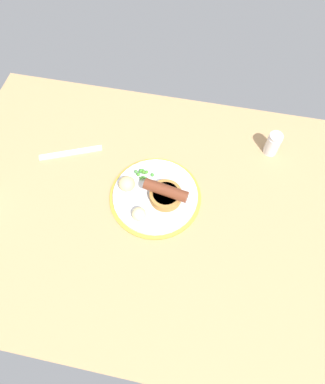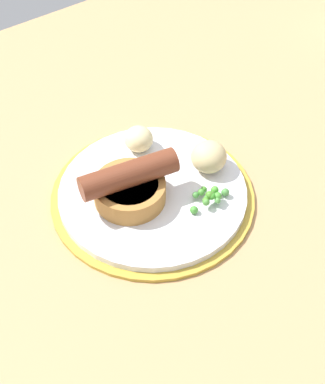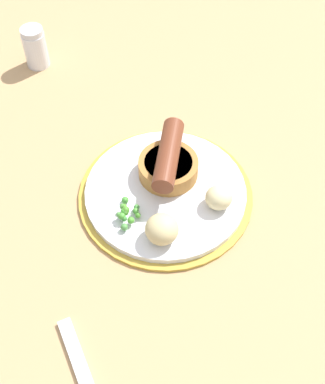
# 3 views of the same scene
# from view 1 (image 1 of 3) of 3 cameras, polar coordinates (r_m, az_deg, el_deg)

# --- Properties ---
(dining_table) EXTENTS (1.10, 0.80, 0.03)m
(dining_table) POSITION_cam_1_polar(r_m,az_deg,el_deg) (0.92, -3.26, -2.81)
(dining_table) COLOR tan
(dining_table) RESTS_ON ground
(dinner_plate) EXTENTS (0.25, 0.25, 0.01)m
(dinner_plate) POSITION_cam_1_polar(r_m,az_deg,el_deg) (0.92, -1.21, -0.69)
(dinner_plate) COLOR #B79333
(dinner_plate) RESTS_ON dining_table
(sausage_pudding) EXTENTS (0.12, 0.08, 0.06)m
(sausage_pudding) POSITION_cam_1_polar(r_m,az_deg,el_deg) (0.88, 0.54, -0.30)
(sausage_pudding) COLOR #AD7538
(sausage_pudding) RESTS_ON dinner_plate
(pea_pile) EXTENTS (0.06, 0.03, 0.02)m
(pea_pile) POSITION_cam_1_polar(r_m,az_deg,el_deg) (0.93, -3.24, 3.17)
(pea_pile) COLOR #408428
(pea_pile) RESTS_ON dinner_plate
(potato_chunk_0) EXTENTS (0.05, 0.05, 0.04)m
(potato_chunk_0) POSITION_cam_1_polar(r_m,az_deg,el_deg) (0.91, -5.98, 1.37)
(potato_chunk_0) COLOR #CCB77F
(potato_chunk_0) RESTS_ON dinner_plate
(potato_chunk_2) EXTENTS (0.04, 0.04, 0.03)m
(potato_chunk_2) POSITION_cam_1_polar(r_m,az_deg,el_deg) (0.87, -4.13, -3.64)
(potato_chunk_2) COLOR beige
(potato_chunk_2) RESTS_ON dinner_plate
(fork) EXTENTS (0.17, 0.09, 0.01)m
(fork) POSITION_cam_1_polar(r_m,az_deg,el_deg) (1.03, -15.04, 6.34)
(fork) COLOR silver
(fork) RESTS_ON dining_table
(salt_shaker) EXTENTS (0.04, 0.04, 0.07)m
(salt_shaker) POSITION_cam_1_polar(r_m,az_deg,el_deg) (1.02, 17.93, 7.65)
(salt_shaker) COLOR silver
(salt_shaker) RESTS_ON dining_table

